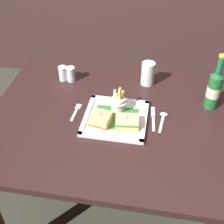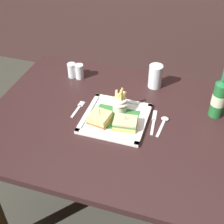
# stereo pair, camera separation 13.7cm
# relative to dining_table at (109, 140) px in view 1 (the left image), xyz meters

# --- Properties ---
(ground_plane) EXTENTS (6.00, 6.00, 0.00)m
(ground_plane) POSITION_rel_dining_table_xyz_m (0.00, 0.00, -0.60)
(ground_plane) COLOR #37362E
(dining_table) EXTENTS (1.10, 0.86, 0.74)m
(dining_table) POSITION_rel_dining_table_xyz_m (0.00, 0.00, 0.00)
(dining_table) COLOR #2F1B1B
(dining_table) RESTS_ON ground_plane
(square_plate) EXTENTS (0.28, 0.28, 0.02)m
(square_plate) POSITION_rel_dining_table_xyz_m (0.03, 0.00, 0.14)
(square_plate) COLOR white
(square_plate) RESTS_ON dining_table
(sandwich_half_left) EXTENTS (0.10, 0.10, 0.07)m
(sandwich_half_left) POSITION_rel_dining_table_xyz_m (-0.03, -0.05, 0.16)
(sandwich_half_left) COLOR #E3BE87
(sandwich_half_left) RESTS_ON square_plate
(sandwich_half_right) EXTENTS (0.11, 0.09, 0.06)m
(sandwich_half_right) POSITION_rel_dining_table_xyz_m (0.09, -0.05, 0.16)
(sandwich_half_right) COLOR #DCB187
(sandwich_half_right) RESTS_ON square_plate
(fries_cup) EXTENTS (0.08, 0.08, 0.11)m
(fries_cup) POSITION_rel_dining_table_xyz_m (0.03, 0.06, 0.19)
(fries_cup) COLOR white
(fries_cup) RESTS_ON square_plate
(beer_bottle) EXTENTS (0.06, 0.06, 0.27)m
(beer_bottle) POSITION_rel_dining_table_xyz_m (0.45, 0.17, 0.23)
(beer_bottle) COLOR #1F672E
(beer_bottle) RESTS_ON dining_table
(water_glass) EXTENTS (0.07, 0.07, 0.12)m
(water_glass) POSITION_rel_dining_table_xyz_m (0.15, 0.31, 0.18)
(water_glass) COLOR silver
(water_glass) RESTS_ON dining_table
(fork) EXTENTS (0.03, 0.13, 0.00)m
(fork) POSITION_rel_dining_table_xyz_m (-0.16, 0.02, 0.13)
(fork) COLOR silver
(fork) RESTS_ON dining_table
(knife) EXTENTS (0.03, 0.17, 0.00)m
(knife) POSITION_rel_dining_table_xyz_m (0.20, 0.04, 0.13)
(knife) COLOR silver
(knife) RESTS_ON dining_table
(spoon) EXTENTS (0.04, 0.14, 0.01)m
(spoon) POSITION_rel_dining_table_xyz_m (0.24, 0.05, 0.14)
(spoon) COLOR silver
(spoon) RESTS_ON dining_table
(salt_shaker) EXTENTS (0.04, 0.04, 0.08)m
(salt_shaker) POSITION_rel_dining_table_xyz_m (-0.29, 0.27, 0.17)
(salt_shaker) COLOR silver
(salt_shaker) RESTS_ON dining_table
(pepper_shaker) EXTENTS (0.04, 0.04, 0.08)m
(pepper_shaker) POSITION_rel_dining_table_xyz_m (-0.25, 0.27, 0.17)
(pepper_shaker) COLOR silver
(pepper_shaker) RESTS_ON dining_table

